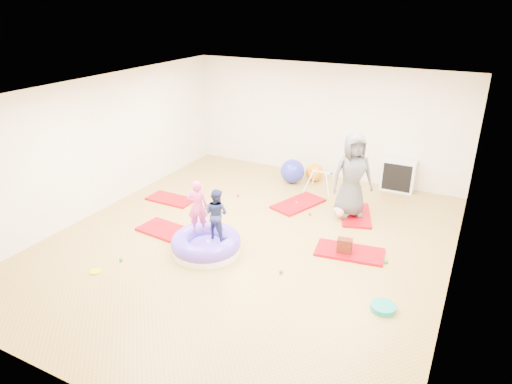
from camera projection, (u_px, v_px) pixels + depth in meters
The scene contains 19 objects.
room at pixel (248, 172), 8.03m from camera, with size 7.01×8.01×2.81m.
gym_mat_front_left at pixel (168, 231), 8.90m from camera, with size 1.22×0.61×0.05m, color #A3000C.
gym_mat_mid_left at pixel (171, 199), 10.31m from camera, with size 1.07×0.53×0.04m, color #A3000C.
gym_mat_center_back at pixel (298, 204), 10.08m from camera, with size 1.21×0.61×0.05m, color #A3000C.
gym_mat_right at pixel (350, 252), 8.17m from camera, with size 1.20×0.60×0.05m, color #A3000C.
gym_mat_rear_right at pixel (356, 215), 9.57m from camera, with size 1.17×0.58×0.05m, color #A3000C.
inflatable_cushion at pixel (206, 244), 8.17m from camera, with size 1.26×1.26×0.40m.
child_pink at pixel (197, 204), 8.08m from camera, with size 0.36×0.24×0.99m, color #EA3F86.
child_navy at pixel (216, 211), 7.89m from camera, with size 0.45×0.35×0.92m, color navy.
adult_caregiver at pixel (352, 175), 9.21m from camera, with size 0.85×0.55×1.73m, color #48474A.
infant at pixel (342, 211), 9.42m from camera, with size 0.37×0.38×0.22m.
ball_pit_balls at pixel (259, 224), 9.15m from camera, with size 4.71×3.66×0.07m.
exercise_ball_blue at pixel (292, 171), 11.20m from camera, with size 0.59×0.59×0.59m, color #242BA6.
exercise_ball_orange at pixel (314, 172), 11.33m from camera, with size 0.43×0.43×0.43m, color orange.
infant_play_gym at pixel (321, 178), 10.66m from camera, with size 0.66×0.63×0.51m.
cube_shelf at pixel (398, 175), 10.70m from camera, with size 0.76×0.37×0.76m.
balance_disc at pixel (383, 307), 6.69m from camera, with size 0.37×0.37×0.08m, color #118C82.
backpack at pixel (345, 247), 8.10m from camera, with size 0.26×0.16×0.30m, color maroon.
yellow_toy at pixel (95, 272), 7.61m from camera, with size 0.19×0.19×0.03m, color #DBDD00.
Camera 1 is at (3.55, -6.62, 4.24)m, focal length 32.00 mm.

